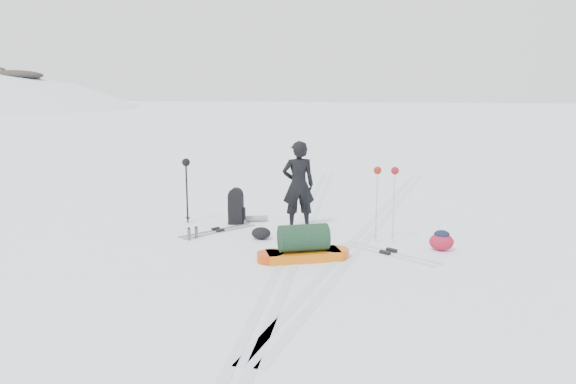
# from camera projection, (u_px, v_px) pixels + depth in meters

# --- Properties ---
(ground) EXTENTS (200.00, 200.00, 0.00)m
(ground) POSITION_uv_depth(u_px,v_px,m) (297.00, 243.00, 10.79)
(ground) COLOR white
(ground) RESTS_ON ground
(ski_tracks) EXTENTS (3.38, 17.97, 0.01)m
(ski_tracks) POSITION_uv_depth(u_px,v_px,m) (335.00, 233.00, 11.50)
(ski_tracks) COLOR silver
(ski_tracks) RESTS_ON ground
(skier) EXTENTS (0.79, 0.65, 1.86)m
(skier) POSITION_uv_depth(u_px,v_px,m) (298.00, 185.00, 11.71)
(skier) COLOR black
(skier) RESTS_ON ground
(pulk_sled) EXTENTS (1.68, 1.09, 0.62)m
(pulk_sled) POSITION_uv_depth(u_px,v_px,m) (303.00, 246.00, 9.69)
(pulk_sled) COLOR orange
(pulk_sled) RESTS_ON ground
(expedition_rucksack) EXTENTS (0.80, 0.58, 0.80)m
(expedition_rucksack) POSITION_uv_depth(u_px,v_px,m) (239.00, 207.00, 12.23)
(expedition_rucksack) COLOR black
(expedition_rucksack) RESTS_ON ground
(ski_poles_black) EXTENTS (0.18, 0.18, 1.43)m
(ski_poles_black) POSITION_uv_depth(u_px,v_px,m) (186.00, 170.00, 12.19)
(ski_poles_black) COLOR black
(ski_poles_black) RESTS_ON ground
(ski_poles_silver) EXTENTS (0.47, 0.18, 1.48)m
(ski_poles_silver) POSITION_uv_depth(u_px,v_px,m) (386.00, 179.00, 10.57)
(ski_poles_silver) COLOR silver
(ski_poles_silver) RESTS_ON ground
(touring_skis_grey) EXTENTS (1.26, 1.54, 0.06)m
(touring_skis_grey) POSITION_uv_depth(u_px,v_px,m) (218.00, 231.00, 11.64)
(touring_skis_grey) COLOR #9A9CA3
(touring_skis_grey) RESTS_ON ground
(touring_skis_white) EXTENTS (1.85, 1.36, 0.07)m
(touring_skis_white) POSITION_uv_depth(u_px,v_px,m) (388.00, 253.00, 10.08)
(touring_skis_white) COLOR silver
(touring_skis_white) RESTS_ON ground
(rope_coil) EXTENTS (0.51, 0.51, 0.05)m
(rope_coil) POSITION_uv_depth(u_px,v_px,m) (303.00, 253.00, 10.05)
(rope_coil) COLOR #63CFF0
(rope_coil) RESTS_ON ground
(small_daypack) EXTENTS (0.45, 0.34, 0.38)m
(small_daypack) POSITION_uv_depth(u_px,v_px,m) (441.00, 241.00, 10.26)
(small_daypack) COLOR maroon
(small_daypack) RESTS_ON ground
(thermos_pair) EXTENTS (0.16, 0.26, 0.25)m
(thermos_pair) POSITION_uv_depth(u_px,v_px,m) (193.00, 233.00, 11.02)
(thermos_pair) COLOR #5B5E63
(thermos_pair) RESTS_ON ground
(stuff_sack) EXTENTS (0.40, 0.31, 0.24)m
(stuff_sack) POSITION_uv_depth(u_px,v_px,m) (261.00, 233.00, 11.03)
(stuff_sack) COLOR black
(stuff_sack) RESTS_ON ground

